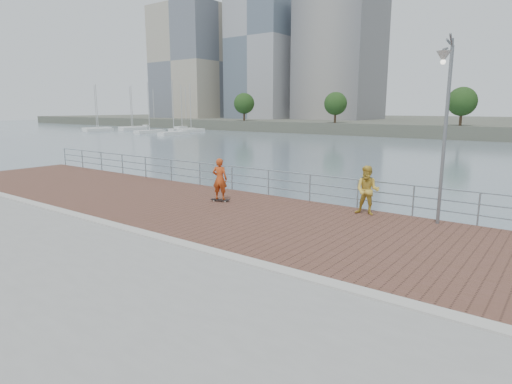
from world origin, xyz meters
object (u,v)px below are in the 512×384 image
Objects in this scene: guardrail at (333,187)px; bystander at (367,190)px; street_lamp at (445,99)px; skateboarder at (220,179)px.

bystander reaches higher than guardrail.
street_lamp is 3.24× the size of bystander.
skateboarder is 5.77m from bystander.
skateboarder reaches higher than bystander.
street_lamp reaches higher than guardrail.
guardrail is 5.30m from street_lamp.
guardrail is 23.44× the size of skateboarder.
skateboarder reaches higher than guardrail.
street_lamp is at bearing -12.70° from guardrail.
street_lamp is 8.59m from skateboarder.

